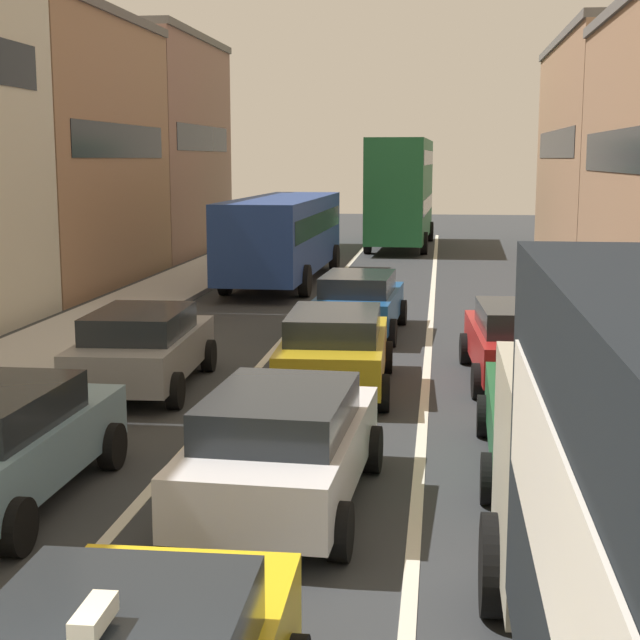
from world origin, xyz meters
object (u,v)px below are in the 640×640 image
bus_mid_queue_primary (283,231)px  bus_far_queue_secondary (401,188)px  hatchback_centre_lane_third (335,348)px  sedan_centre_lane_second (283,445)px  sedan_left_lane_third (143,346)px  sedan_right_lane_behind_truck (557,414)px  wagon_right_lane_far (521,340)px  coupe_centre_lane_fourth (359,302)px

bus_mid_queue_primary → bus_far_queue_secondary: size_ratio=1.00×
hatchback_centre_lane_third → bus_mid_queue_primary: (-3.42, 14.93, 0.96)m
sedan_centre_lane_second → bus_mid_queue_primary: size_ratio=0.42×
sedan_centre_lane_second → bus_mid_queue_primary: 21.24m
hatchback_centre_lane_third → sedan_left_lane_third: bearing=92.7°
sedan_right_lane_behind_truck → sedan_centre_lane_second: bearing=119.4°
hatchback_centre_lane_third → sedan_right_lane_behind_truck: bearing=-142.1°
sedan_centre_lane_second → bus_mid_queue_primary: bearing=11.9°
bus_mid_queue_primary → bus_far_queue_secondary: bearing=-12.9°
sedan_centre_lane_second → wagon_right_lane_far: bearing=-22.7°
bus_mid_queue_primary → bus_far_queue_secondary: (3.39, 13.63, 1.07)m
sedan_left_lane_third → hatchback_centre_lane_third: bearing=-87.9°
sedan_centre_lane_second → bus_mid_queue_primary: bus_mid_queue_primary is taller
sedan_left_lane_third → bus_mid_queue_primary: bus_mid_queue_primary is taller
hatchback_centre_lane_third → sedan_left_lane_third: 3.53m
sedan_left_lane_third → bus_mid_queue_primary: size_ratio=0.42×
sedan_left_lane_third → bus_far_queue_secondary: size_ratio=0.41×
sedan_right_lane_behind_truck → bus_mid_queue_primary: bearing=21.0°
bus_far_queue_secondary → coupe_centre_lane_fourth: bearing=-178.6°
sedan_left_lane_third → wagon_right_lane_far: 7.09m
hatchback_centre_lane_third → coupe_centre_lane_fourth: bearing=-1.5°
sedan_centre_lane_second → hatchback_centre_lane_third: bearing=2.9°
wagon_right_lane_far → bus_mid_queue_primary: (-6.84, 13.77, 0.96)m
coupe_centre_lane_fourth → bus_far_queue_secondary: size_ratio=0.41×
sedan_left_lane_third → coupe_centre_lane_fourth: bearing=-32.7°
sedan_left_lane_third → bus_far_queue_secondary: bus_far_queue_secondary is taller
sedan_left_lane_third → bus_far_queue_secondary: 29.13m
sedan_left_lane_third → wagon_right_lane_far: same height
hatchback_centre_lane_third → bus_mid_queue_primary: size_ratio=0.41×
sedan_left_lane_third → bus_far_queue_secondary: (3.49, 28.85, 2.03)m
hatchback_centre_lane_third → bus_far_queue_secondary: (-0.03, 28.56, 2.03)m
bus_mid_queue_primary → bus_far_queue_secondary: 14.08m
wagon_right_lane_far → hatchback_centre_lane_third: bearing=105.7°
hatchback_centre_lane_third → coupe_centre_lane_fourth: same height
bus_mid_queue_primary → hatchback_centre_lane_third: bearing=-166.0°
hatchback_centre_lane_third → wagon_right_lane_far: bearing=-73.3°
sedan_left_lane_third → coupe_centre_lane_fourth: size_ratio=1.00×
hatchback_centre_lane_third → sedan_left_lane_third: size_ratio=1.00×
sedan_right_lane_behind_truck → wagon_right_lane_far: size_ratio=0.99×
sedan_right_lane_behind_truck → bus_far_queue_secondary: bus_far_queue_secondary is taller
sedan_left_lane_third → sedan_right_lane_behind_truck: size_ratio=1.01×
coupe_centre_lane_fourth → wagon_right_lane_far: (3.48, -4.53, 0.00)m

